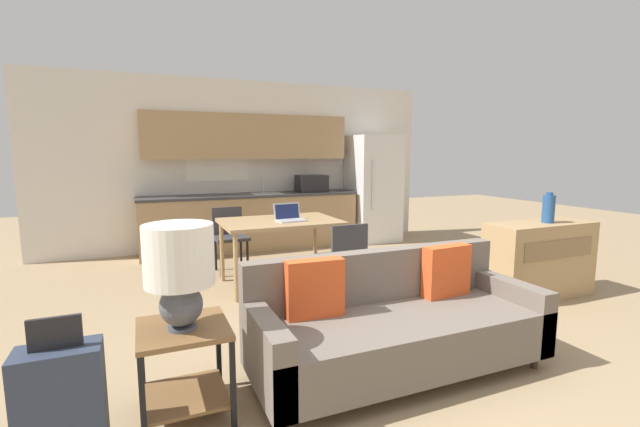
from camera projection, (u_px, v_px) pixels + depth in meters
name	position (u px, v px, depth m)	size (l,w,h in m)	color
ground_plane	(404.00, 375.00, 3.00)	(20.00, 20.00, 0.00)	#9E8460
wall_back	(246.00, 165.00, 7.03)	(6.40, 0.07, 2.70)	silver
kitchen_counter	(252.00, 197.00, 6.84)	(3.43, 0.65, 2.15)	tan
refrigerator	(373.00, 189.00, 7.54)	(0.80, 0.79, 1.85)	white
dining_table	(280.00, 226.00, 4.98)	(1.34, 0.92, 0.77)	tan
couch	(394.00, 324.00, 3.06)	(2.09, 0.80, 0.83)	#3D2D1E
side_table	(184.00, 355.00, 2.50)	(0.51, 0.51, 0.55)	brown
table_lamp	(179.00, 266.00, 2.39)	(0.39, 0.39, 0.60)	#4C515B
credenza	(539.00, 260.00, 4.60)	(1.21, 0.46, 0.81)	tan
vase	(549.00, 209.00, 4.52)	(0.12, 0.12, 0.32)	#234C84
dining_chair_near_right	(344.00, 256.00, 4.43)	(0.43, 0.43, 0.83)	#38383D
dining_chair_far_left	(230.00, 234.00, 5.59)	(0.43, 0.43, 0.83)	#38383D
laptop	(289.00, 216.00, 4.92)	(0.34, 0.28, 0.20)	#B7BABC
suitcase	(62.00, 404.00, 2.12)	(0.39, 0.22, 0.76)	#2D384C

